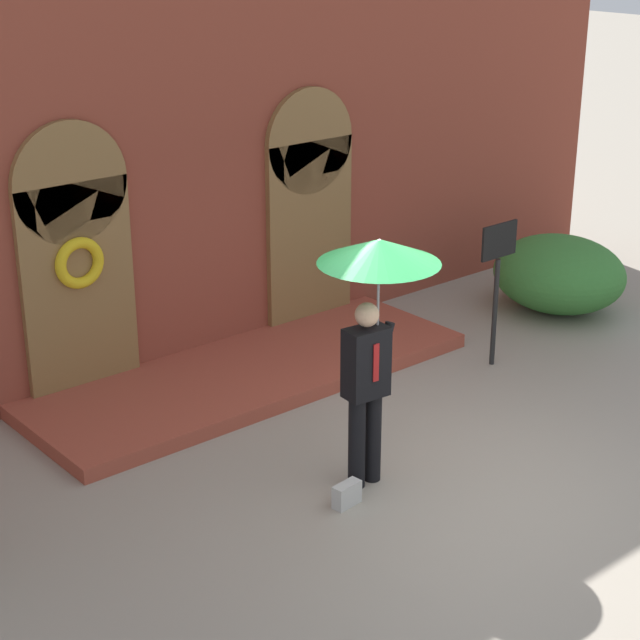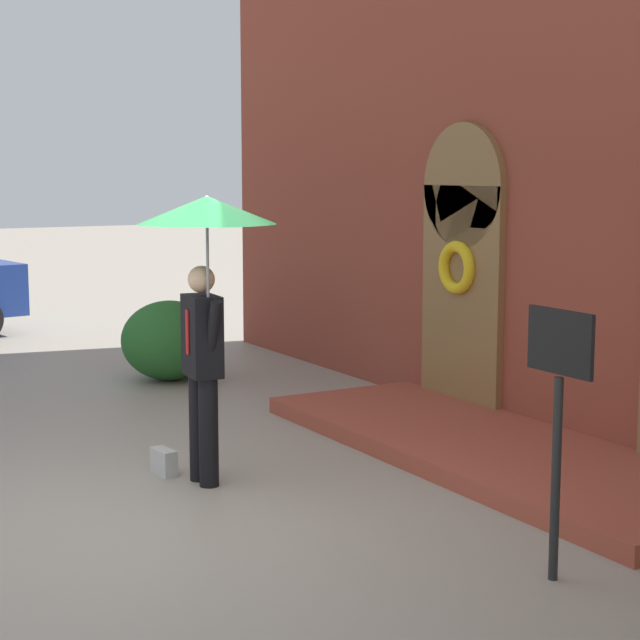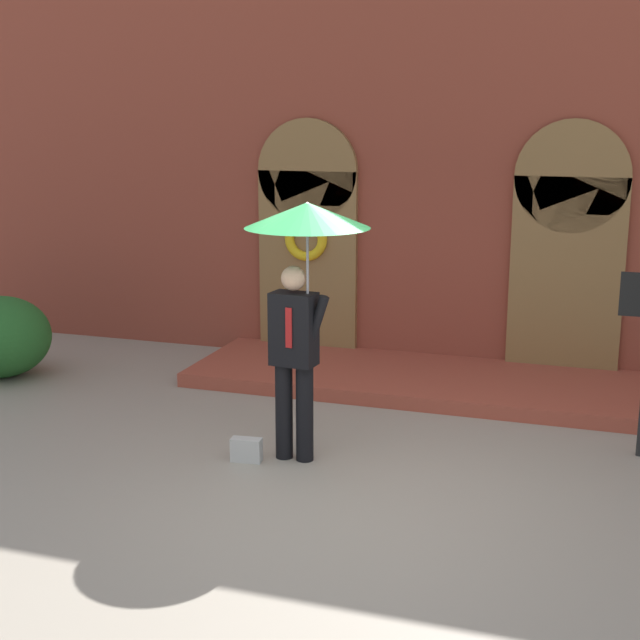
{
  "view_description": "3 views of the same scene",
  "coord_description": "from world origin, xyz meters",
  "px_view_note": "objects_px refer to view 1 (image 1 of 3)",
  "views": [
    {
      "loc": [
        -6.55,
        -5.93,
        5.08
      ],
      "look_at": [
        -0.28,
        1.49,
        1.28
      ],
      "focal_mm": 60.0,
      "sensor_mm": 36.0,
      "label": 1
    },
    {
      "loc": [
        7.34,
        -2.88,
        2.57
      ],
      "look_at": [
        -0.61,
        1.64,
        1.27
      ],
      "focal_mm": 60.0,
      "sensor_mm": 36.0,
      "label": 2
    },
    {
      "loc": [
        2.07,
        -6.73,
        3.11
      ],
      "look_at": [
        -0.62,
        1.44,
        1.1
      ],
      "focal_mm": 50.0,
      "sensor_mm": 36.0,
      "label": 3
    }
  ],
  "objects_px": {
    "person_with_umbrella": "(376,289)",
    "sign_post": "(497,271)",
    "handbag": "(347,494)",
    "shrub_right": "(559,274)"
  },
  "relations": [
    {
      "from": "sign_post",
      "to": "shrub_right",
      "type": "relative_size",
      "value": 0.96
    },
    {
      "from": "person_with_umbrella",
      "to": "sign_post",
      "type": "xyz_separation_m",
      "value": [
        2.92,
        1.07,
        -0.75
      ]
    },
    {
      "from": "person_with_umbrella",
      "to": "handbag",
      "type": "distance_m",
      "value": 1.88
    },
    {
      "from": "person_with_umbrella",
      "to": "sign_post",
      "type": "relative_size",
      "value": 1.37
    },
    {
      "from": "person_with_umbrella",
      "to": "shrub_right",
      "type": "xyz_separation_m",
      "value": [
        4.99,
        1.75,
        -1.42
      ]
    },
    {
      "from": "handbag",
      "to": "sign_post",
      "type": "xyz_separation_m",
      "value": [
        3.41,
        1.27,
        1.05
      ]
    },
    {
      "from": "handbag",
      "to": "shrub_right",
      "type": "distance_m",
      "value": 5.83
    },
    {
      "from": "sign_post",
      "to": "handbag",
      "type": "bearing_deg",
      "value": -159.55
    },
    {
      "from": "person_with_umbrella",
      "to": "sign_post",
      "type": "distance_m",
      "value": 3.2
    },
    {
      "from": "person_with_umbrella",
      "to": "sign_post",
      "type": "height_order",
      "value": "person_with_umbrella"
    }
  ]
}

